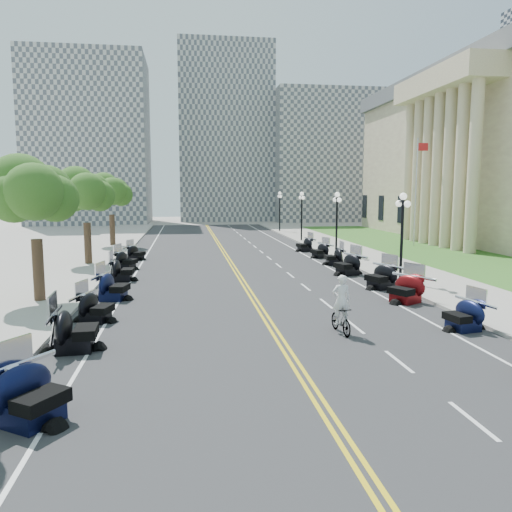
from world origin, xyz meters
name	(u,v)px	position (x,y,z in m)	size (l,w,h in m)	color
ground	(258,306)	(0.00, 0.00, 0.00)	(160.00, 160.00, 0.00)	gray
road	(236,271)	(0.00, 10.00, 0.00)	(16.00, 90.00, 0.01)	#333335
centerline_yellow_a	(234,271)	(-0.12, 10.00, 0.01)	(0.12, 90.00, 0.00)	yellow
centerline_yellow_b	(238,271)	(0.12, 10.00, 0.01)	(0.12, 90.00, 0.00)	yellow
edge_line_north	(331,269)	(6.40, 10.00, 0.01)	(0.12, 90.00, 0.00)	white
edge_line_south	(136,273)	(-6.40, 10.00, 0.01)	(0.12, 90.00, 0.00)	white
lane_dash_3	(473,420)	(3.20, -12.00, 0.01)	(0.12, 2.00, 0.00)	white
lane_dash_4	(399,361)	(3.20, -8.00, 0.01)	(0.12, 2.00, 0.00)	white
lane_dash_5	(355,326)	(3.20, -4.00, 0.01)	(0.12, 2.00, 0.00)	white
lane_dash_6	(326,303)	(3.20, 0.00, 0.01)	(0.12, 2.00, 0.00)	white
lane_dash_7	(306,287)	(3.20, 4.00, 0.01)	(0.12, 2.00, 0.00)	white
lane_dash_8	(290,275)	(3.20, 8.00, 0.01)	(0.12, 2.00, 0.00)	white
lane_dash_9	(278,265)	(3.20, 12.00, 0.01)	(0.12, 2.00, 0.00)	white
lane_dash_10	(269,258)	(3.20, 16.00, 0.01)	(0.12, 2.00, 0.00)	white
lane_dash_11	(261,252)	(3.20, 20.00, 0.01)	(0.12, 2.00, 0.00)	white
lane_dash_12	(255,247)	(3.20, 24.00, 0.01)	(0.12, 2.00, 0.00)	white
lane_dash_13	(249,242)	(3.20, 28.00, 0.01)	(0.12, 2.00, 0.00)	white
lane_dash_14	(245,239)	(3.20, 32.00, 0.01)	(0.12, 2.00, 0.00)	white
lane_dash_15	(241,235)	(3.20, 36.00, 0.01)	(0.12, 2.00, 0.00)	white
lane_dash_16	(237,233)	(3.20, 40.00, 0.01)	(0.12, 2.00, 0.00)	white
lane_dash_17	(234,230)	(3.20, 44.00, 0.01)	(0.12, 2.00, 0.00)	white
lane_dash_18	(231,228)	(3.20, 48.00, 0.01)	(0.12, 2.00, 0.00)	white
lane_dash_19	(229,226)	(3.20, 52.00, 0.01)	(0.12, 2.00, 0.00)	white
sidewalk_north	(389,267)	(10.50, 10.00, 0.07)	(5.00, 90.00, 0.15)	#9E9991
sidewalk_south	(68,274)	(-10.50, 10.00, 0.07)	(5.00, 90.00, 0.15)	#9E9991
lawn	(429,251)	(17.50, 18.00, 0.05)	(9.00, 60.00, 0.10)	#356023
distant_block_a	(90,141)	(-18.00, 62.00, 13.00)	(18.00, 14.00, 26.00)	gray
distant_block_b	(225,135)	(4.00, 68.00, 15.00)	(16.00, 12.00, 30.00)	gray
distant_block_c	(328,158)	(22.00, 65.00, 11.00)	(20.00, 14.00, 22.00)	gray
street_lamp_2	(402,238)	(8.60, 4.00, 2.60)	(0.50, 1.20, 4.90)	black
street_lamp_3	(337,224)	(8.60, 16.00, 2.60)	(0.50, 1.20, 4.90)	black
street_lamp_4	(302,216)	(8.60, 28.00, 2.60)	(0.50, 1.20, 4.90)	black
street_lamp_5	(280,212)	(8.60, 40.00, 2.60)	(0.50, 1.20, 4.90)	black
flagpole	(416,193)	(18.00, 22.00, 5.00)	(1.10, 0.20, 10.00)	silver
tree_2	(34,201)	(-10.00, 2.00, 4.75)	(4.80, 4.80, 9.20)	#235619
tree_3	(86,197)	(-10.00, 14.00, 4.75)	(4.80, 4.80, 9.20)	#235619
tree_4	(111,196)	(-10.00, 26.00, 4.75)	(4.80, 4.80, 9.20)	#235619
motorcycle_n_4	(464,313)	(7.06, -5.03, 0.65)	(1.86, 1.86, 1.30)	black
motorcycle_n_5	(406,287)	(6.93, -0.30, 0.73)	(2.10, 2.10, 1.47)	#590A0C
motorcycle_n_6	(381,275)	(7.08, 3.05, 0.74)	(2.12, 2.12, 1.48)	black
motorcycle_n_7	(348,263)	(6.73, 7.54, 0.75)	(2.13, 2.13, 1.49)	black
motorcycle_n_8	(334,255)	(7.14, 11.75, 0.68)	(1.93, 1.93, 1.35)	black
motorcycle_n_9	(320,250)	(7.14, 15.46, 0.65)	(1.86, 1.86, 1.30)	black
motorcycle_n_10	(305,244)	(6.96, 19.77, 0.67)	(1.91, 1.91, 1.34)	black
motorcycle_s_3	(30,391)	(-6.73, -10.71, 0.75)	(2.15, 2.15, 1.51)	black
motorcycle_s_4	(74,328)	(-6.86, -5.51, 0.78)	(2.22, 2.22, 1.56)	black
motorcycle_s_5	(95,306)	(-6.83, -1.87, 0.67)	(1.92, 1.92, 1.34)	black
motorcycle_s_6	(113,285)	(-6.70, 2.21, 0.74)	(2.11, 2.11, 1.48)	black
motorcycle_s_7	(122,269)	(-6.91, 7.34, 0.72)	(2.06, 2.06, 1.44)	black
motorcycle_s_8	(126,259)	(-7.18, 11.63, 0.69)	(1.97, 1.97, 1.38)	black
motorcycle_s_9	(136,252)	(-6.96, 16.37, 0.62)	(1.78, 1.78, 1.24)	black
bicycle	(341,320)	(2.35, -4.83, 0.52)	(0.49, 1.72, 1.04)	#A51414
cyclist_rider	(342,281)	(2.35, -4.83, 1.96)	(0.67, 0.44, 1.85)	silver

